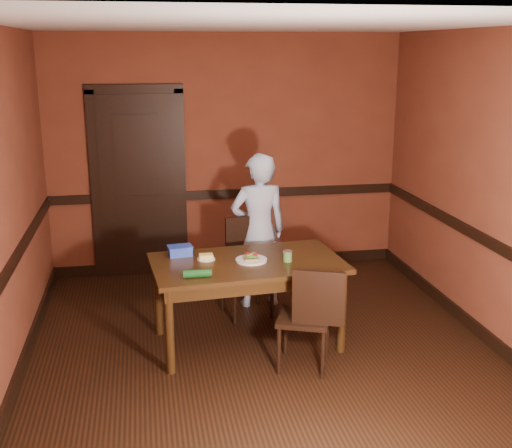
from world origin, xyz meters
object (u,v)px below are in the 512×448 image
object	(u,v)px
dining_table	(247,302)
sauce_jar	(288,256)
chair_far	(247,268)
sandwich_plate	(251,259)
food_tub	(180,251)
chair_near	(304,316)
cheese_saucer	(206,257)
person	(259,231)

from	to	relation	value
dining_table	sauce_jar	bearing A→B (deg)	-16.55
chair_far	sandwich_plate	size ratio (longest dim) A/B	3.47
dining_table	sauce_jar	world-z (taller)	sauce_jar
chair_far	food_tub	distance (m)	0.83
dining_table	chair_near	size ratio (longest dim) A/B	1.85
cheese_saucer	chair_far	bearing A→B (deg)	50.42
person	dining_table	bearing A→B (deg)	68.26
chair_near	sauce_jar	distance (m)	0.57
dining_table	sandwich_plate	bearing A→B (deg)	-16.00
dining_table	chair_near	bearing A→B (deg)	-58.11
sauce_jar	chair_near	bearing A→B (deg)	-84.60
sandwich_plate	person	bearing A→B (deg)	75.65
person	cheese_saucer	bearing A→B (deg)	46.51
chair_near	food_tub	size ratio (longest dim) A/B	3.84
chair_near	person	distance (m)	1.42
sandwich_plate	cheese_saucer	world-z (taller)	sandwich_plate
sandwich_plate	sauce_jar	size ratio (longest dim) A/B	2.86
sauce_jar	food_tub	size ratio (longest dim) A/B	0.41
dining_table	food_tub	world-z (taller)	food_tub
chair_near	dining_table	bearing A→B (deg)	-31.76
sandwich_plate	food_tub	xyz separation A→B (m)	(-0.59, 0.26, 0.03)
dining_table	food_tub	xyz separation A→B (m)	(-0.56, 0.25, 0.43)
chair_near	sauce_jar	size ratio (longest dim) A/B	9.28
chair_near	sauce_jar	bearing A→B (deg)	-63.19
dining_table	chair_far	distance (m)	0.65
dining_table	food_tub	distance (m)	0.75
chair_far	chair_near	world-z (taller)	chair_far
sandwich_plate	food_tub	size ratio (longest dim) A/B	1.18
sandwich_plate	dining_table	bearing A→B (deg)	168.95
sauce_jar	cheese_saucer	world-z (taller)	sauce_jar
person	sauce_jar	size ratio (longest dim) A/B	16.42
chair_far	food_tub	size ratio (longest dim) A/B	4.10
sauce_jar	cheese_saucer	size ratio (longest dim) A/B	0.60
sandwich_plate	cheese_saucer	xyz separation A→B (m)	(-0.38, 0.11, 0.00)
cheese_saucer	person	bearing A→B (deg)	51.69
person	chair_far	bearing A→B (deg)	49.70
sauce_jar	food_tub	xyz separation A→B (m)	(-0.90, 0.32, -0.00)
sandwich_plate	food_tub	distance (m)	0.65
chair_near	food_tub	world-z (taller)	chair_near
dining_table	sauce_jar	size ratio (longest dim) A/B	17.18
sandwich_plate	food_tub	world-z (taller)	food_tub
chair_far	dining_table	bearing A→B (deg)	-109.19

